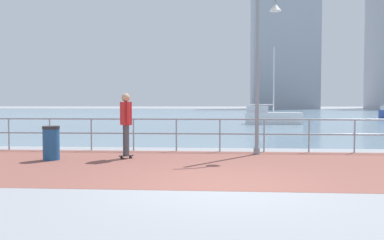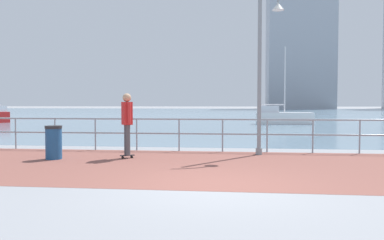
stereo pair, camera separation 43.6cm
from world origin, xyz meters
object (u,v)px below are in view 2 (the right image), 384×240
object	(u,v)px
trash_bin	(54,142)
sailboat_red	(282,117)
lamppost	(265,58)
skateboarder	(127,119)

from	to	relation	value
trash_bin	sailboat_red	xyz separation A→B (m)	(8.39, 18.31, 0.06)
trash_bin	sailboat_red	world-z (taller)	sailboat_red
lamppost	skateboarder	size ratio (longest dim) A/B	2.86
lamppost	sailboat_red	size ratio (longest dim) A/B	0.93
skateboarder	trash_bin	size ratio (longest dim) A/B	1.96
sailboat_red	trash_bin	bearing A→B (deg)	-114.62
lamppost	skateboarder	xyz separation A→B (m)	(-3.89, -1.19, -1.78)
skateboarder	sailboat_red	xyz separation A→B (m)	(6.42, 17.92, -0.57)
lamppost	sailboat_red	distance (m)	17.08
trash_bin	sailboat_red	bearing A→B (deg)	65.38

